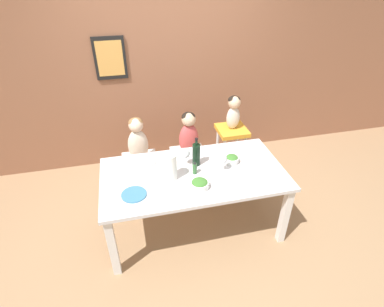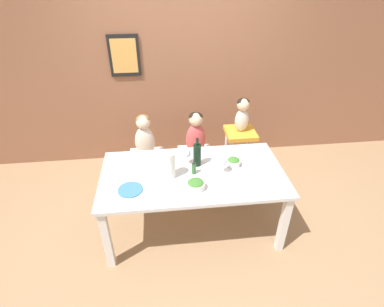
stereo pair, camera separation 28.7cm
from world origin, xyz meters
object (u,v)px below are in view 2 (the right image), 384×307
dinner_plate_back_left (147,158)px  person_baby_right (243,112)px  chair_far_left (147,161)px  chair_right_highchair (239,142)px  person_child_center (196,133)px  person_child_left (144,136)px  salad_bowl_large (196,184)px  dinner_plate_front_left (130,190)px  wine_bottle (197,154)px  wine_glass_near (223,162)px  wine_glass_far (187,153)px  chair_far_center (196,158)px  paper_towel_roll (169,165)px  salad_bowl_small (233,162)px

dinner_plate_back_left → person_baby_right: bearing=22.7°
chair_far_left → chair_right_highchair: chair_right_highchair is taller
person_child_center → person_baby_right: bearing=0.1°
chair_right_highchair → person_child_left: bearing=179.9°
person_baby_right → salad_bowl_large: bearing=-124.1°
dinner_plate_front_left → dinner_plate_back_left: (0.15, 0.49, 0.00)m
chair_far_left → wine_bottle: size_ratio=1.45×
chair_right_highchair → person_child_center: person_child_center is taller
person_child_center → dinner_plate_back_left: (-0.56, -0.46, -0.01)m
person_child_center → dinner_plate_front_left: bearing=-126.8°
person_child_center → wine_glass_near: bearing=-78.2°
chair_right_highchair → wine_glass_near: (-0.38, -0.78, 0.28)m
person_baby_right → wine_glass_near: size_ratio=2.29×
wine_glass_near → wine_glass_far: size_ratio=1.00×
chair_far_center → wine_glass_near: (0.16, -0.78, 0.47)m
paper_towel_roll → salad_bowl_small: 0.66m
wine_glass_far → dinner_plate_front_left: bearing=-147.4°
person_child_center → salad_bowl_small: person_child_center is taller
wine_glass_near → wine_glass_far: (-0.33, 0.18, 0.00)m
chair_far_left → salad_bowl_small: salad_bowl_small is taller
chair_right_highchair → person_child_left: (-1.15, 0.00, 0.17)m
person_child_center → dinner_plate_back_left: bearing=-140.6°
dinner_plate_front_left → paper_towel_roll: bearing=23.9°
wine_glass_far → chair_far_center: bearing=74.7°
chair_far_left → paper_towel_roll: paper_towel_roll is taller
chair_right_highchair → paper_towel_roll: 1.23m
chair_far_left → chair_far_center: 0.60m
person_child_center → salad_bowl_large: size_ratio=3.22×
chair_far_center → dinner_plate_front_left: 1.24m
paper_towel_roll → chair_far_left: bearing=107.8°
chair_right_highchair → salad_bowl_large: bearing=-124.2°
person_child_left → dinner_plate_front_left: 0.96m
chair_right_highchair → dinner_plate_back_left: 1.21m
wine_glass_far → wine_glass_near: bearing=-29.0°
chair_far_left → chair_far_center: bearing=0.0°
salad_bowl_small → dinner_plate_back_left: 0.89m
chair_far_left → salad_bowl_small: 1.19m
person_child_center → chair_far_left: bearing=-179.9°
wine_glass_far → salad_bowl_small: wine_glass_far is taller
wine_bottle → person_child_left: bearing=130.7°
person_baby_right → salad_bowl_large: (-0.67, -0.99, -0.22)m
person_child_center → salad_bowl_large: person_child_center is taller
salad_bowl_small → chair_right_highchair: bearing=69.8°
paper_towel_roll → wine_glass_near: paper_towel_roll is taller
paper_towel_roll → wine_glass_far: bearing=45.5°
person_baby_right → dinner_plate_back_left: 1.23m
person_child_center → person_baby_right: (0.55, 0.00, 0.24)m
dinner_plate_back_left → paper_towel_roll: bearing=-56.8°
person_child_left → wine_glass_far: (0.44, -0.60, 0.11)m
chair_far_center → dinner_plate_front_left: (-0.71, -0.95, 0.35)m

